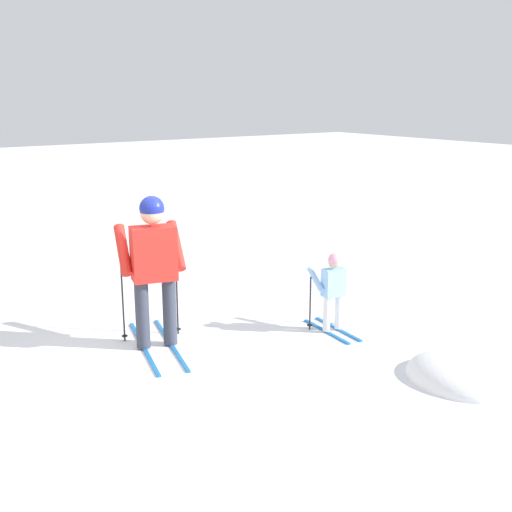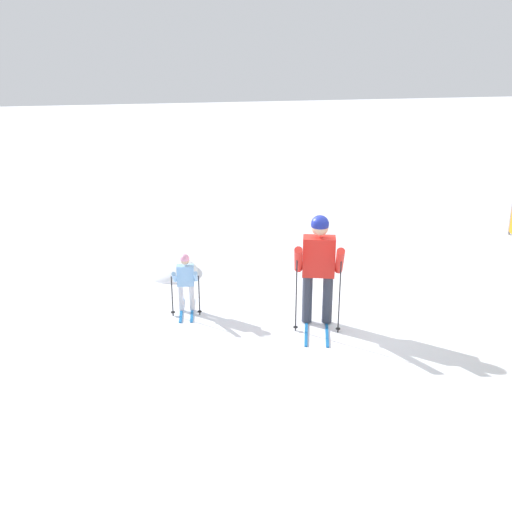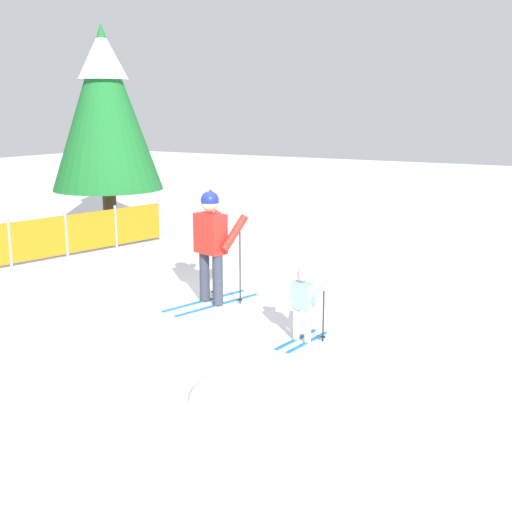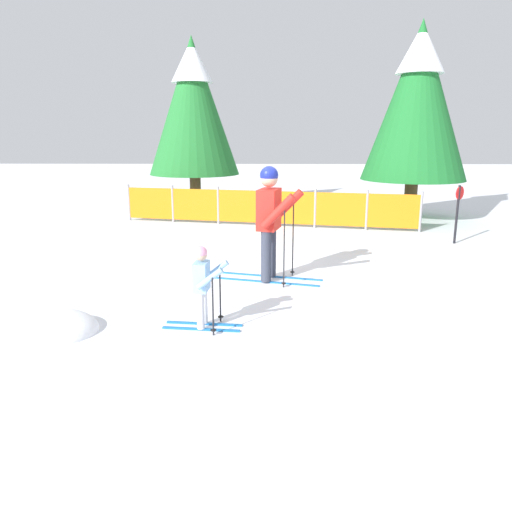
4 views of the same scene
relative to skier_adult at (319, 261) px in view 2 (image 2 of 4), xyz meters
The scene contains 4 objects.
ground_plane 1.13m from the skier_adult, 135.91° to the left, with size 60.00×60.00×0.00m, color white.
skier_adult is the anchor object (origin of this frame).
skier_child 2.22m from the skier_adult, 111.91° to the right, with size 0.95×0.50×1.00m.
snow_mound 3.58m from the skier_adult, 140.46° to the right, with size 1.19×1.01×0.48m, color white.
Camera 2 is at (9.21, -2.78, 4.51)m, focal length 45.00 mm.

